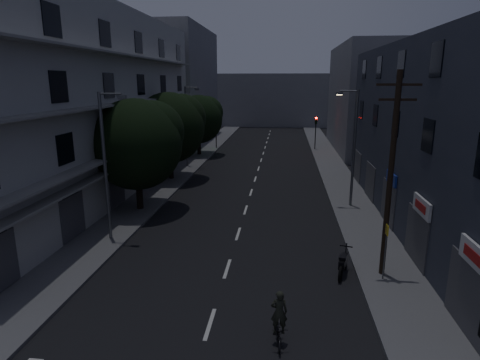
% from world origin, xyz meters
% --- Properties ---
extents(ground, '(160.00, 160.00, 0.00)m').
position_xyz_m(ground, '(0.00, 25.00, 0.00)').
color(ground, black).
rests_on(ground, ground).
extents(sidewalk_left, '(3.00, 90.00, 0.15)m').
position_xyz_m(sidewalk_left, '(-7.50, 25.00, 0.07)').
color(sidewalk_left, '#565659').
rests_on(sidewalk_left, ground).
extents(sidewalk_right, '(3.00, 90.00, 0.15)m').
position_xyz_m(sidewalk_right, '(7.50, 25.00, 0.07)').
color(sidewalk_right, '#565659').
rests_on(sidewalk_right, ground).
extents(lane_markings, '(0.15, 60.50, 0.01)m').
position_xyz_m(lane_markings, '(0.00, 31.25, 0.01)').
color(lane_markings, beige).
rests_on(lane_markings, ground).
extents(building_left, '(7.00, 36.00, 14.00)m').
position_xyz_m(building_left, '(-11.98, 18.00, 6.99)').
color(building_left, '#AEAFAA').
rests_on(building_left, ground).
extents(building_right, '(6.19, 28.00, 11.00)m').
position_xyz_m(building_right, '(11.99, 14.00, 5.50)').
color(building_right, '#2E323E').
rests_on(building_right, ground).
extents(building_far_left, '(6.00, 20.00, 16.00)m').
position_xyz_m(building_far_left, '(-12.00, 48.00, 8.00)').
color(building_far_left, slate).
rests_on(building_far_left, ground).
extents(building_far_right, '(6.00, 20.00, 13.00)m').
position_xyz_m(building_far_right, '(12.00, 42.00, 6.50)').
color(building_far_right, slate).
rests_on(building_far_right, ground).
extents(building_far_end, '(24.00, 8.00, 10.00)m').
position_xyz_m(building_far_end, '(0.00, 70.00, 5.00)').
color(building_far_end, slate).
rests_on(building_far_end, ground).
extents(tree_near, '(6.06, 6.06, 7.47)m').
position_xyz_m(tree_near, '(-7.15, 14.65, 4.82)').
color(tree_near, black).
rests_on(tree_near, sidewalk_left).
extents(tree_mid, '(6.20, 6.20, 7.63)m').
position_xyz_m(tree_mid, '(-7.46, 23.51, 4.91)').
color(tree_mid, black).
rests_on(tree_mid, sidewalk_left).
extents(tree_far, '(5.64, 5.64, 6.97)m').
position_xyz_m(tree_far, '(-7.49, 35.71, 4.52)').
color(tree_far, black).
rests_on(tree_far, sidewalk_left).
extents(traffic_signal_far_right, '(0.28, 0.37, 4.10)m').
position_xyz_m(traffic_signal_far_right, '(6.47, 40.94, 3.10)').
color(traffic_signal_far_right, black).
rests_on(traffic_signal_far_right, sidewalk_right).
extents(traffic_signal_far_left, '(0.28, 0.37, 4.10)m').
position_xyz_m(traffic_signal_far_left, '(-6.34, 40.62, 3.10)').
color(traffic_signal_far_left, black).
rests_on(traffic_signal_far_left, sidewalk_left).
extents(street_lamp_left_near, '(1.51, 0.25, 8.00)m').
position_xyz_m(street_lamp_left_near, '(-6.89, 9.30, 4.60)').
color(street_lamp_left_near, slate).
rests_on(street_lamp_left_near, sidewalk_left).
extents(street_lamp_right, '(1.51, 0.25, 8.00)m').
position_xyz_m(street_lamp_right, '(7.19, 16.95, 4.60)').
color(street_lamp_right, '#54565C').
rests_on(street_lamp_right, sidewalk_right).
extents(street_lamp_left_far, '(1.51, 0.25, 8.00)m').
position_xyz_m(street_lamp_left_far, '(-7.27, 29.01, 4.60)').
color(street_lamp_left_far, '#55565C').
rests_on(street_lamp_left_far, sidewalk_left).
extents(utility_pole, '(1.80, 0.24, 9.00)m').
position_xyz_m(utility_pole, '(7.13, 6.55, 4.87)').
color(utility_pole, black).
rests_on(utility_pole, sidewalk_right).
extents(bus_stop_sign, '(0.06, 0.35, 2.52)m').
position_xyz_m(bus_stop_sign, '(7.06, 6.01, 1.89)').
color(bus_stop_sign, '#595B60').
rests_on(bus_stop_sign, sidewalk_right).
extents(motorcycle, '(0.84, 1.99, 1.31)m').
position_xyz_m(motorcycle, '(5.38, 6.51, 0.52)').
color(motorcycle, black).
rests_on(motorcycle, ground).
extents(cyclist, '(0.68, 1.60, 1.97)m').
position_xyz_m(cyclist, '(2.53, 1.17, 0.66)').
color(cyclist, black).
rests_on(cyclist, ground).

